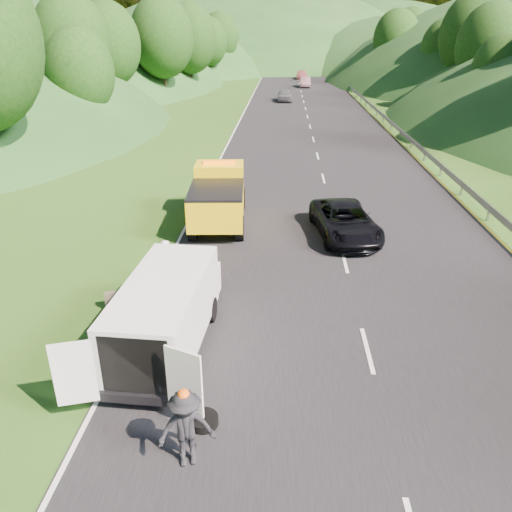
# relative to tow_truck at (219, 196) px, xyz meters

# --- Properties ---
(ground) EXTENTS (320.00, 320.00, 0.00)m
(ground) POSITION_rel_tow_truck_xyz_m (2.43, -8.07, -1.30)
(ground) COLOR #38661E
(ground) RESTS_ON ground
(road_surface) EXTENTS (14.00, 200.00, 0.02)m
(road_surface) POSITION_rel_tow_truck_xyz_m (5.43, 31.93, -1.29)
(road_surface) COLOR black
(road_surface) RESTS_ON ground
(guardrail) EXTENTS (0.06, 140.00, 1.52)m
(guardrail) POSITION_rel_tow_truck_xyz_m (12.73, 44.43, -1.30)
(guardrail) COLOR gray
(guardrail) RESTS_ON ground
(tree_line_left) EXTENTS (14.00, 140.00, 14.00)m
(tree_line_left) POSITION_rel_tow_truck_xyz_m (-16.57, 51.93, -1.30)
(tree_line_left) COLOR #294C16
(tree_line_left) RESTS_ON ground
(tree_line_right) EXTENTS (14.00, 140.00, 14.00)m
(tree_line_right) POSITION_rel_tow_truck_xyz_m (25.43, 51.93, -1.30)
(tree_line_right) COLOR #294C16
(tree_line_right) RESTS_ON ground
(hills_backdrop) EXTENTS (201.00, 288.60, 44.00)m
(hills_backdrop) POSITION_rel_tow_truck_xyz_m (8.93, 126.63, -1.30)
(hills_backdrop) COLOR #2D5B23
(hills_backdrop) RESTS_ON ground
(tow_truck) EXTENTS (2.69, 6.33, 2.66)m
(tow_truck) POSITION_rel_tow_truck_xyz_m (0.00, 0.00, 0.00)
(tow_truck) COLOR black
(tow_truck) RESTS_ON ground
(white_van) EXTENTS (3.38, 6.30, 2.19)m
(white_van) POSITION_rel_tow_truck_xyz_m (-0.17, -10.21, -0.06)
(white_van) COLOR black
(white_van) RESTS_ON ground
(woman) EXTENTS (0.49, 0.64, 1.69)m
(woman) POSITION_rel_tow_truck_xyz_m (-1.00, -6.42, -1.30)
(woman) COLOR silver
(woman) RESTS_ON ground
(child) EXTENTS (0.54, 0.44, 1.03)m
(child) POSITION_rel_tow_truck_xyz_m (-0.00, -7.68, -1.30)
(child) COLOR #BFC066
(child) RESTS_ON ground
(worker) EXTENTS (1.31, 0.97, 1.80)m
(worker) POSITION_rel_tow_truck_xyz_m (1.09, -14.33, -1.30)
(worker) COLOR black
(worker) RESTS_ON ground
(suitcase) EXTENTS (0.43, 0.34, 0.60)m
(suitcase) POSITION_rel_tow_truck_xyz_m (-2.53, -8.17, -1.00)
(suitcase) COLOR brown
(suitcase) RESTS_ON ground
(spare_tire) EXTENTS (0.70, 0.70, 0.20)m
(spare_tire) POSITION_rel_tow_truck_xyz_m (1.24, -13.21, -1.30)
(spare_tire) COLOR black
(spare_tire) RESTS_ON ground
(passing_suv) EXTENTS (3.06, 5.39, 1.42)m
(passing_suv) POSITION_rel_tow_truck_xyz_m (5.68, -1.49, -1.30)
(passing_suv) COLOR black
(passing_suv) RESTS_ON ground
(dist_car_a) EXTENTS (1.85, 4.59, 1.56)m
(dist_car_a) POSITION_rel_tow_truck_xyz_m (3.04, 44.35, -1.30)
(dist_car_a) COLOR #4A494E
(dist_car_a) RESTS_ON ground
(dist_car_b) EXTENTS (1.60, 4.60, 1.52)m
(dist_car_b) POSITION_rel_tow_truck_xyz_m (6.23, 62.07, -1.30)
(dist_car_b) COLOR brown
(dist_car_b) RESTS_ON ground
(dist_car_c) EXTENTS (1.97, 4.85, 1.41)m
(dist_car_c) POSITION_rel_tow_truck_xyz_m (6.12, 76.55, -1.30)
(dist_car_c) COLOR #9F4F51
(dist_car_c) RESTS_ON ground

